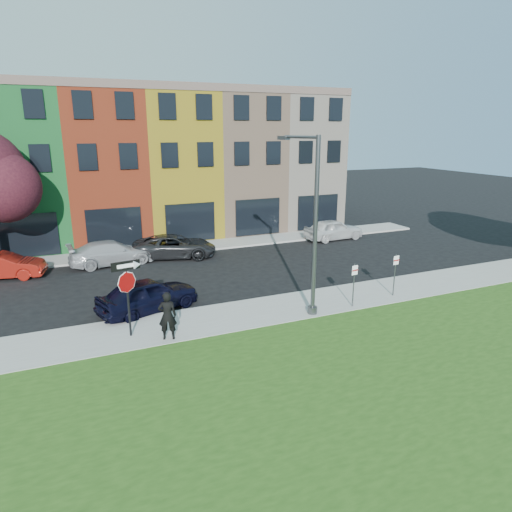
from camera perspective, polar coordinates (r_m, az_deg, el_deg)
name	(u,v)px	position (r m, az deg, el deg)	size (l,w,h in m)	color
ground	(306,340)	(17.54, 6.30, -10.38)	(120.00, 120.00, 0.00)	black
sidewalk_near	(313,303)	(20.81, 7.08, -5.91)	(40.00, 3.00, 0.12)	gray
sidewalk_far	(151,251)	(30.04, -13.03, 0.59)	(40.00, 2.40, 0.12)	gray
rowhouse_block	(137,166)	(35.35, -14.60, 10.84)	(30.00, 10.12, 10.00)	beige
stop_sign	(127,283)	(17.34, -15.84, -3.29)	(1.04, 0.20, 2.94)	black
man	(167,316)	(17.19, -11.02, -7.34)	(0.76, 0.59, 1.84)	black
sedan_near	(148,295)	(20.27, -13.36, -4.76)	(4.71, 3.08, 1.49)	black
parked_car_red	(2,266)	(27.49, -29.18, -1.08)	(4.40, 2.30, 1.38)	maroon
parked_car_silver	(112,253)	(27.78, -17.55, 0.39)	(4.97, 2.40, 1.40)	#A7A7AB
parked_car_dark	(174,246)	(28.38, -10.16, 1.21)	(5.48, 3.62, 1.40)	black
parked_car_white	(333,229)	(32.93, 9.65, 3.30)	(4.40, 1.94, 1.47)	silver
street_lamp	(312,227)	(18.66, 6.96, 3.62)	(0.85, 2.54, 7.32)	#484A4E
parking_sign_a	(354,280)	(20.21, 12.16, -2.92)	(0.32, 0.10, 1.94)	#484A4E
parking_sign_b	(395,270)	(22.00, 17.00, -1.64)	(0.32, 0.10, 2.00)	#484A4E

